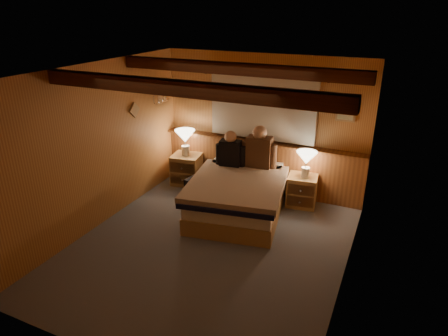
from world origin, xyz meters
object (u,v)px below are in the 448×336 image
Objects in this scene: lamp_left at (185,138)px; duffel_bag at (202,189)px; person_left at (230,151)px; person_right at (259,150)px; lamp_right at (306,159)px; nightstand_right at (302,191)px; nightstand_left at (187,169)px; bed at (238,196)px.

lamp_left is 0.82× the size of duffel_bag.
lamp_left is at bearing 159.79° from person_left.
person_left is at bearing -166.99° from person_right.
lamp_right is 1.25m from person_left.
person_right reaches higher than person_left.
nightstand_right is at bearing 24.86° from duffel_bag.
nightstand_right is 2.27m from lamp_left.
nightstand_right is at bearing 4.72° from person_left.
nightstand_left is 0.98× the size of duffel_bag.
lamp_right is (0.03, -0.01, 0.57)m from nightstand_right.
nightstand_right is 0.72× the size of person_right.
bed is at bearing -146.65° from nightstand_right.
nightstand_right is at bearing -7.58° from nightstand_left.
bed is 4.60× the size of lamp_right.
bed is 1.12m from nightstand_right.
duffel_bag is at bearing -165.24° from lamp_right.
person_left reaches higher than lamp_right.
person_left reaches higher than bed.
nightstand_right is 0.98m from person_right.
bed is 3.84× the size of nightstand_right.
person_right reaches higher than lamp_left.
duffel_bag is at bearing -164.22° from person_left.
bed is at bearing -10.17° from duffel_bag.
duffel_bag is (0.54, -0.42, -0.11)m from nightstand_left.
nightstand_left is 2.17m from nightstand_right.
lamp_right is at bearing 29.48° from bed.
lamp_left is 1.45m from person_right.
bed is 3.52× the size of nightstand_left.
person_right is at bearing -2.98° from lamp_left.
duffel_bag is (-0.90, -0.34, -0.74)m from person_right.
person_left reaches higher than nightstand_right.
person_left is (-1.19, -0.26, 0.60)m from nightstand_right.
bed is at bearing -27.65° from lamp_left.
nightstand_left is 1.17m from person_left.
person_left reaches higher than nightstand_left.
nightstand_right is 0.57m from lamp_right.
person_left is at bearing -12.70° from lamp_left.
person_right reaches higher than nightstand_right.
bed is at bearing -105.12° from person_right.
bed is 0.86m from person_right.
lamp_left is (-2.18, -0.03, 0.64)m from nightstand_right.
lamp_left reaches higher than duffel_bag.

